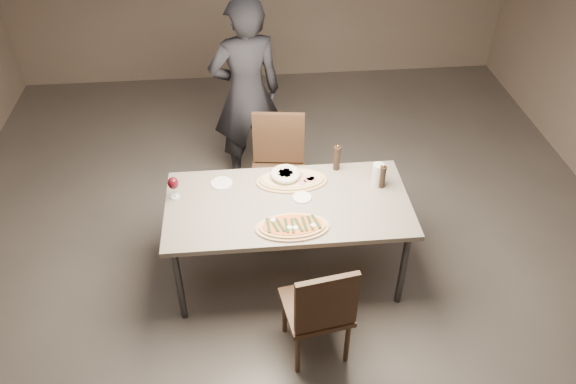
{
  "coord_description": "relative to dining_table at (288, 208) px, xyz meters",
  "views": [
    {
      "loc": [
        -0.29,
        -3.15,
        3.4
      ],
      "look_at": [
        0.0,
        0.0,
        0.85
      ],
      "focal_mm": 35.0,
      "sensor_mm": 36.0,
      "label": 1
    }
  ],
  "objects": [
    {
      "name": "room",
      "position": [
        0.0,
        0.0,
        0.71
      ],
      "size": [
        7.0,
        7.0,
        7.0
      ],
      "color": "#554E49",
      "rests_on": "ground"
    },
    {
      "name": "dining_table",
      "position": [
        0.0,
        0.0,
        0.0
      ],
      "size": [
        1.8,
        0.9,
        0.75
      ],
      "color": "gray",
      "rests_on": "ground"
    },
    {
      "name": "zucchini_pizza",
      "position": [
        0.0,
        -0.28,
        0.07
      ],
      "size": [
        0.52,
        0.29,
        0.05
      ],
      "rotation": [
        0.0,
        0.0,
        0.42
      ],
      "color": "tan",
      "rests_on": "dining_table"
    },
    {
      "name": "ham_pizza",
      "position": [
        0.05,
        0.25,
        0.07
      ],
      "size": [
        0.55,
        0.31,
        0.04
      ],
      "rotation": [
        0.0,
        0.0,
        -0.43
      ],
      "color": "tan",
      "rests_on": "dining_table"
    },
    {
      "name": "bread_basket",
      "position": [
        0.01,
        0.27,
        0.11
      ],
      "size": [
        0.23,
        0.23,
        0.08
      ],
      "rotation": [
        0.0,
        0.0,
        0.06
      ],
      "color": "beige",
      "rests_on": "dining_table"
    },
    {
      "name": "oil_dish",
      "position": [
        0.11,
        0.04,
        0.07
      ],
      "size": [
        0.14,
        0.14,
        0.02
      ],
      "rotation": [
        0.0,
        0.0,
        0.22
      ],
      "color": "white",
      "rests_on": "dining_table"
    },
    {
      "name": "pepper_mill_left",
      "position": [
        0.72,
        0.12,
        0.15
      ],
      "size": [
        0.05,
        0.05,
        0.21
      ],
      "rotation": [
        0.0,
        0.0,
        0.33
      ],
      "color": "black",
      "rests_on": "dining_table"
    },
    {
      "name": "pepper_mill_right",
      "position": [
        0.42,
        0.38,
        0.17
      ],
      "size": [
        0.06,
        0.06,
        0.23
      ],
      "rotation": [
        0.0,
        0.0,
        -0.38
      ],
      "color": "black",
      "rests_on": "dining_table"
    },
    {
      "name": "carafe",
      "position": [
        0.7,
        0.16,
        0.15
      ],
      "size": [
        0.09,
        0.09,
        0.18
      ],
      "rotation": [
        0.0,
        0.0,
        0.31
      ],
      "color": "silver",
      "rests_on": "dining_table"
    },
    {
      "name": "wine_glass",
      "position": [
        -0.83,
        0.14,
        0.18
      ],
      "size": [
        0.08,
        0.08,
        0.18
      ],
      "rotation": [
        0.0,
        0.0,
        0.02
      ],
      "color": "silver",
      "rests_on": "dining_table"
    },
    {
      "name": "side_plate",
      "position": [
        -0.49,
        0.27,
        0.06
      ],
      "size": [
        0.16,
        0.16,
        0.01
      ],
      "rotation": [
        0.0,
        0.0,
        0.02
      ],
      "color": "white",
      "rests_on": "dining_table"
    },
    {
      "name": "chair_near",
      "position": [
        0.14,
        -0.8,
        -0.19
      ],
      "size": [
        0.49,
        0.49,
        0.91
      ],
      "rotation": [
        0.0,
        0.0,
        0.16
      ],
      "color": "#3F2A1A",
      "rests_on": "ground"
    },
    {
      "name": "chair_far",
      "position": [
        -0.01,
        0.76,
        -0.14
      ],
      "size": [
        0.52,
        0.52,
        0.98
      ],
      "rotation": [
        0.0,
        0.0,
        3.01
      ],
      "color": "#3F2A1A",
      "rests_on": "ground"
    },
    {
      "name": "diner",
      "position": [
        -0.25,
        1.37,
        0.21
      ],
      "size": [
        0.74,
        0.57,
        1.81
      ],
      "primitive_type": "imported",
      "rotation": [
        0.0,
        0.0,
        3.36
      ],
      "color": "black",
      "rests_on": "ground"
    }
  ]
}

